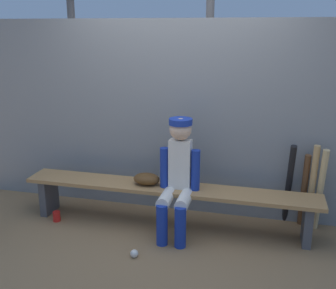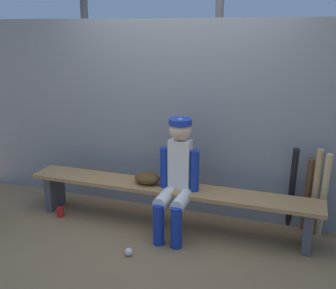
{
  "view_description": "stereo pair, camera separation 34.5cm",
  "coord_description": "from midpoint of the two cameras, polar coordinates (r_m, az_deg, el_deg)",
  "views": [
    {
      "loc": [
        0.96,
        -3.76,
        2.03
      ],
      "look_at": [
        0.0,
        0.0,
        0.9
      ],
      "focal_mm": 43.26,
      "sensor_mm": 36.0,
      "label": 1
    },
    {
      "loc": [
        1.29,
        -3.66,
        2.03
      ],
      "look_at": [
        0.0,
        0.0,
        0.9
      ],
      "focal_mm": 43.26,
      "sensor_mm": 36.0,
      "label": 2
    }
  ],
  "objects": [
    {
      "name": "cup_on_bench",
      "position": [
        4.16,
        -1.26,
        -5.27
      ],
      "size": [
        0.08,
        0.08,
        0.11
      ],
      "primitive_type": "cylinder",
      "color": "red",
      "rests_on": "dugout_bench"
    },
    {
      "name": "cup_on_ground",
      "position": [
        4.66,
        -17.51,
        -9.66
      ],
      "size": [
        0.08,
        0.08,
        0.11
      ],
      "primitive_type": "cylinder",
      "color": "red",
      "rests_on": "ground_plane"
    },
    {
      "name": "dugout_bench",
      "position": [
        4.22,
        -2.35,
        -7.05
      ],
      "size": [
        3.08,
        0.36,
        0.45
      ],
      "color": "#AD7F4C",
      "rests_on": "ground_plane"
    },
    {
      "name": "bat_wood_tan",
      "position": [
        4.32,
        17.49,
        -5.87
      ],
      "size": [
        0.09,
        0.15,
        0.92
      ],
      "primitive_type": "cylinder",
      "rotation": [
        0.08,
        0.0,
        0.2
      ],
      "color": "tan",
      "rests_on": "ground_plane"
    },
    {
      "name": "chainlink_fence",
      "position": [
        4.42,
        -0.8,
        3.53
      ],
      "size": [
        5.3,
        0.03,
        2.12
      ],
      "primitive_type": "cube",
      "color": "gray",
      "rests_on": "ground_plane"
    },
    {
      "name": "player_seated",
      "position": [
        3.99,
        -1.09,
        -4.2
      ],
      "size": [
        0.41,
        0.55,
        1.18
      ],
      "color": "silver",
      "rests_on": "ground_plane"
    },
    {
      "name": "bat_wood_natural",
      "position": [
        4.32,
        18.53,
        -6.18
      ],
      "size": [
        0.1,
        0.18,
        0.89
      ],
      "primitive_type": "cylinder",
      "rotation": [
        0.12,
        0.0,
        0.2
      ],
      "color": "tan",
      "rests_on": "ground_plane"
    },
    {
      "name": "baseball_glove",
      "position": [
        4.24,
        -5.38,
        -4.88
      ],
      "size": [
        0.28,
        0.2,
        0.12
      ],
      "primitive_type": "ellipsoid",
      "color": "#593819",
      "rests_on": "dugout_bench"
    },
    {
      "name": "bat_aluminum_black",
      "position": [
        4.37,
        14.52,
        -5.49
      ],
      "size": [
        0.09,
        0.27,
        0.91
      ],
      "primitive_type": "cylinder",
      "rotation": [
        0.22,
        0.0,
        0.11
      ],
      "color": "black",
      "rests_on": "ground_plane"
    },
    {
      "name": "ground_plane",
      "position": [
        4.38,
        -2.3,
        -11.42
      ],
      "size": [
        30.0,
        30.0,
        0.0
      ],
      "primitive_type": "plane",
      "color": "olive"
    },
    {
      "name": "bat_wood_dark",
      "position": [
        4.39,
        16.5,
        -6.27
      ],
      "size": [
        0.08,
        0.16,
        0.8
      ],
      "primitive_type": "cylinder",
      "rotation": [
        0.12,
        0.0,
        0.08
      ],
      "color": "brown",
      "rests_on": "ground_plane"
    },
    {
      "name": "baseball",
      "position": [
        3.86,
        -7.43,
        -15.05
      ],
      "size": [
        0.07,
        0.07,
        0.07
      ],
      "primitive_type": "sphere",
      "color": "white",
      "rests_on": "ground_plane"
    }
  ]
}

